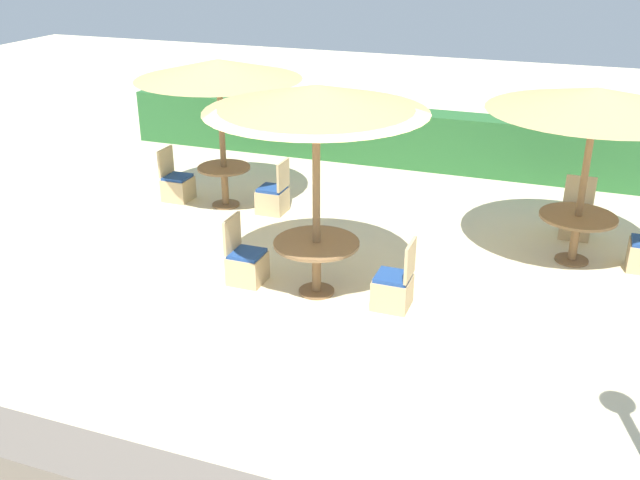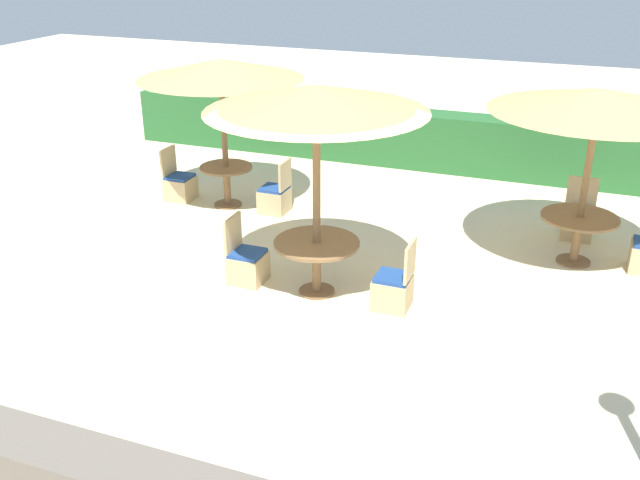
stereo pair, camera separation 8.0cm
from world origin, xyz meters
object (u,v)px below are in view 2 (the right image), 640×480
patio_chair_center_west (247,264)px  round_table_back_left (227,176)px  patio_chair_back_right_north (578,221)px  parasol_center (316,99)px  patio_chair_back_left_west (179,185)px  patio_chair_back_left_east (275,198)px  parasol_back_right (599,101)px  patio_chair_center_east (394,289)px  round_table_back_right (579,226)px  parasol_back_left (221,69)px  round_table_center (317,252)px

patio_chair_center_west → round_table_back_left: bearing=-147.3°
patio_chair_back_right_north → parasol_center: 5.06m
patio_chair_back_right_north → parasol_center: size_ratio=0.33×
patio_chair_back_left_west → patio_chair_back_left_east: same height
parasol_back_right → round_table_back_left: 6.09m
patio_chair_back_left_east → patio_chair_back_left_west: bearing=90.8°
patio_chair_center_east → parasol_back_right: bearing=-43.3°
patio_chair_back_left_west → parasol_back_right: bearing=87.9°
round_table_back_right → parasol_center: bearing=-145.1°
parasol_back_right → patio_chair_back_left_east: 5.32m
parasol_back_left → patio_chair_back_left_east: 2.29m
round_table_center → patio_chair_center_east: patio_chair_center_east is taller
round_table_back_left → round_table_center: bearing=-43.3°
parasol_center → round_table_center: size_ratio=2.46×
round_table_back_right → round_table_center: (-3.17, -2.21, 0.02)m
round_table_back_left → round_table_back_right: bearing=-2.7°
patio_chair_back_right_north → round_table_center: patio_chair_back_right_north is taller
round_table_back_left → patio_chair_center_west: (1.62, -2.52, -0.27)m
round_table_back_right → patio_chair_back_left_east: patio_chair_back_left_east is taller
round_table_back_right → patio_chair_back_right_north: (-0.01, 0.99, -0.31)m
round_table_center → patio_chair_center_east: bearing=-1.5°
parasol_back_right → parasol_center: size_ratio=1.05×
parasol_back_left → parasol_back_right: bearing=-2.7°
patio_chair_center_east → round_table_center: bearing=88.5°
round_table_back_right → parasol_center: (-3.17, -2.21, 2.03)m
parasol_back_right → round_table_back_left: bearing=177.3°
parasol_back_right → patio_chair_back_left_east: size_ratio=3.13×
parasol_back_left → patio_chair_back_left_west: size_ratio=2.95×
patio_chair_back_right_north → round_table_center: (-3.15, -3.19, 0.33)m
patio_chair_center_west → parasol_back_right: bearing=118.2°
patio_chair_back_left_west → patio_chair_back_left_east: bearing=90.8°
parasol_back_left → patio_chair_back_left_west: 2.30m
patio_chair_back_left_east → parasol_center: size_ratio=0.33×
patio_chair_center_west → patio_chair_center_east: 2.08m
parasol_back_left → round_table_center: 4.03m
patio_chair_back_right_north → patio_chair_back_left_west: 6.77m
round_table_back_right → patio_chair_center_west: size_ratio=1.17×
round_table_back_right → parasol_back_left: size_ratio=0.40×
round_table_center → patio_chair_center_west: bearing=-177.9°
patio_chair_center_east → round_table_back_left: bearing=55.8°
parasol_back_right → parasol_back_left: size_ratio=1.06×
parasol_center → patio_chair_center_east: size_ratio=2.99×
round_table_back_left → patio_chair_back_left_east: (0.92, -0.01, -0.27)m
patio_chair_back_right_north → round_table_center: 4.50m
patio_chair_back_right_north → patio_chair_back_left_east: 4.92m
parasol_back_right → round_table_back_right: parasol_back_right is taller
patio_chair_center_east → patio_chair_center_west: bearing=90.3°
patio_chair_back_right_north → patio_chair_back_left_east: (-4.87, -0.72, 0.00)m
round_table_back_right → round_table_back_left: 5.80m
round_table_back_right → parasol_back_left: bearing=177.3°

